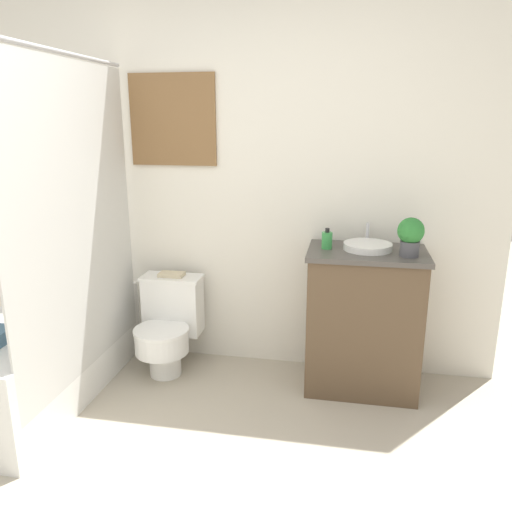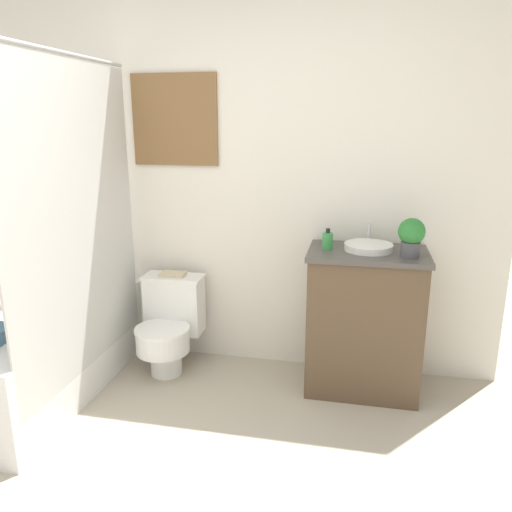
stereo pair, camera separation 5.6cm
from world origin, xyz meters
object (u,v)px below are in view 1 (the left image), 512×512
sink (368,246)px  soap_bottle (327,240)px  toilet (168,324)px  book_on_tank (172,274)px  potted_plant (411,235)px

sink → soap_bottle: size_ratio=2.57×
toilet → book_on_tank: size_ratio=3.76×
sink → book_on_tank: size_ratio=1.94×
book_on_tank → potted_plant: bearing=-7.3°
toilet → sink: sink is taller
toilet → sink: (1.27, 0.02, 0.59)m
soap_bottle → potted_plant: potted_plant is taller
soap_bottle → toilet: bearing=-179.8°
sink → book_on_tank: (-1.27, 0.08, -0.27)m
toilet → sink: 1.40m
potted_plant → book_on_tank: size_ratio=1.34×
sink → soap_bottle: 0.24m
toilet → sink: size_ratio=1.94×
potted_plant → sink: bearing=154.3°
potted_plant → toilet: bearing=176.8°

